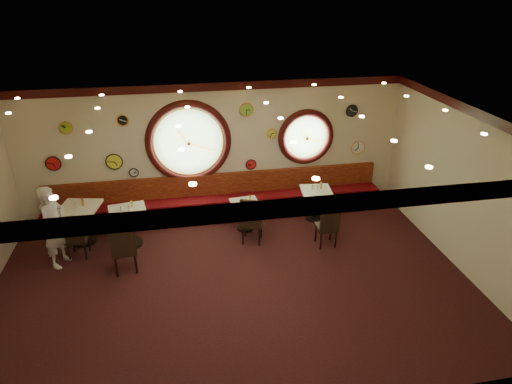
% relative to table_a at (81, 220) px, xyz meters
% --- Properties ---
extents(floor, '(9.00, 6.00, 0.00)m').
position_rel_table_a_xyz_m(floor, '(3.03, -2.06, -0.55)').
color(floor, black).
rests_on(floor, ground).
extents(ceiling, '(9.00, 6.00, 0.02)m').
position_rel_table_a_xyz_m(ceiling, '(3.03, -2.06, 2.65)').
color(ceiling, gold).
rests_on(ceiling, wall_back).
extents(wall_back, '(9.00, 0.02, 3.20)m').
position_rel_table_a_xyz_m(wall_back, '(3.03, 0.94, 1.05)').
color(wall_back, beige).
rests_on(wall_back, floor).
extents(wall_front, '(9.00, 0.02, 3.20)m').
position_rel_table_a_xyz_m(wall_front, '(3.03, -5.06, 1.05)').
color(wall_front, beige).
rests_on(wall_front, floor).
extents(wall_right, '(0.02, 6.00, 3.20)m').
position_rel_table_a_xyz_m(wall_right, '(7.53, -2.06, 1.05)').
color(wall_right, beige).
rests_on(wall_right, floor).
extents(molding_back, '(9.00, 0.10, 0.18)m').
position_rel_table_a_xyz_m(molding_back, '(3.03, 0.89, 2.56)').
color(molding_back, black).
rests_on(molding_back, wall_back).
extents(molding_front, '(9.00, 0.10, 0.18)m').
position_rel_table_a_xyz_m(molding_front, '(3.03, -5.01, 2.56)').
color(molding_front, black).
rests_on(molding_front, wall_back).
extents(molding_right, '(0.10, 6.00, 0.18)m').
position_rel_table_a_xyz_m(molding_right, '(7.48, -2.06, 2.56)').
color(molding_right, black).
rests_on(molding_right, wall_back).
extents(banquette_base, '(8.00, 0.55, 0.20)m').
position_rel_table_a_xyz_m(banquette_base, '(3.03, 0.66, -0.45)').
color(banquette_base, black).
rests_on(banquette_base, floor).
extents(banquette_seat, '(8.00, 0.55, 0.30)m').
position_rel_table_a_xyz_m(banquette_seat, '(3.03, 0.66, -0.20)').
color(banquette_seat, '#54070D').
rests_on(banquette_seat, banquette_base).
extents(banquette_back, '(8.00, 0.10, 0.55)m').
position_rel_table_a_xyz_m(banquette_back, '(3.03, 0.88, 0.20)').
color(banquette_back, '#60070F').
rests_on(banquette_back, wall_back).
extents(porthole_left_glass, '(1.66, 0.02, 1.66)m').
position_rel_table_a_xyz_m(porthole_left_glass, '(2.43, 0.94, 1.30)').
color(porthole_left_glass, '#8BB86E').
rests_on(porthole_left_glass, wall_back).
extents(porthole_left_frame, '(1.98, 0.18, 1.98)m').
position_rel_table_a_xyz_m(porthole_left_frame, '(2.43, 0.92, 1.30)').
color(porthole_left_frame, black).
rests_on(porthole_left_frame, wall_back).
extents(porthole_left_ring, '(1.61, 0.03, 1.61)m').
position_rel_table_a_xyz_m(porthole_left_ring, '(2.43, 0.89, 1.30)').
color(porthole_left_ring, gold).
rests_on(porthole_left_ring, wall_back).
extents(porthole_right_glass, '(1.10, 0.02, 1.10)m').
position_rel_table_a_xyz_m(porthole_right_glass, '(5.23, 0.94, 1.25)').
color(porthole_right_glass, '#8BB86E').
rests_on(porthole_right_glass, wall_back).
extents(porthole_right_frame, '(1.38, 0.18, 1.38)m').
position_rel_table_a_xyz_m(porthole_right_frame, '(5.23, 0.92, 1.25)').
color(porthole_right_frame, black).
rests_on(porthole_right_frame, wall_back).
extents(porthole_right_ring, '(1.09, 0.03, 1.09)m').
position_rel_table_a_xyz_m(porthole_right_ring, '(5.23, 0.89, 1.25)').
color(porthole_right_ring, gold).
rests_on(porthole_right_ring, wall_back).
extents(wall_clock_0, '(0.24, 0.03, 0.24)m').
position_rel_table_a_xyz_m(wall_clock_0, '(1.03, 0.90, 1.90)').
color(wall_clock_0, black).
rests_on(wall_clock_0, wall_back).
extents(wall_clock_1, '(0.24, 0.03, 0.24)m').
position_rel_table_a_xyz_m(wall_clock_1, '(3.88, 0.90, 0.65)').
color(wall_clock_1, red).
rests_on(wall_clock_1, wall_back).
extents(wall_clock_2, '(0.30, 0.03, 0.30)m').
position_rel_table_a_xyz_m(wall_clock_2, '(3.78, 0.90, 2.00)').
color(wall_clock_2, '#80B939').
rests_on(wall_clock_2, wall_back).
extents(wall_clock_3, '(0.28, 0.03, 0.28)m').
position_rel_table_a_xyz_m(wall_clock_3, '(6.33, 0.90, 1.85)').
color(wall_clock_3, black).
rests_on(wall_clock_3, wall_back).
extents(wall_clock_4, '(0.26, 0.03, 0.26)m').
position_rel_table_a_xyz_m(wall_clock_4, '(-0.17, 0.90, 1.80)').
color(wall_clock_4, '#98BB25').
rests_on(wall_clock_4, wall_back).
extents(wall_clock_5, '(0.36, 0.03, 0.36)m').
position_rel_table_a_xyz_m(wall_clock_5, '(0.73, 0.90, 0.95)').
color(wall_clock_5, yellow).
rests_on(wall_clock_5, wall_back).
extents(wall_clock_6, '(0.34, 0.03, 0.34)m').
position_rel_table_a_xyz_m(wall_clock_6, '(6.58, 0.90, 0.90)').
color(wall_clock_6, white).
rests_on(wall_clock_6, wall_back).
extents(wall_clock_7, '(0.20, 0.03, 0.20)m').
position_rel_table_a_xyz_m(wall_clock_7, '(1.13, 0.90, 0.65)').
color(wall_clock_7, silver).
rests_on(wall_clock_7, wall_back).
extents(wall_clock_8, '(0.22, 0.03, 0.22)m').
position_rel_table_a_xyz_m(wall_clock_8, '(4.38, 0.90, 1.40)').
color(wall_clock_8, '#D1DD49').
rests_on(wall_clock_8, wall_back).
extents(wall_clock_9, '(0.32, 0.03, 0.32)m').
position_rel_table_a_xyz_m(wall_clock_9, '(-0.57, 0.90, 1.00)').
color(wall_clock_9, red).
rests_on(wall_clock_9, wall_back).
extents(table_a, '(0.94, 0.94, 0.88)m').
position_rel_table_a_xyz_m(table_a, '(0.00, 0.00, 0.00)').
color(table_a, black).
rests_on(table_a, floor).
extents(table_b, '(0.87, 0.87, 0.84)m').
position_rel_table_a_xyz_m(table_b, '(1.02, -0.29, -0.02)').
color(table_b, black).
rests_on(table_b, floor).
extents(table_c, '(0.68, 0.68, 0.68)m').
position_rel_table_a_xyz_m(table_c, '(3.57, -0.07, -0.12)').
color(table_c, black).
rests_on(table_c, floor).
extents(table_d, '(0.76, 0.76, 0.77)m').
position_rel_table_a_xyz_m(table_d, '(5.30, 0.10, -0.07)').
color(table_d, black).
rests_on(table_d, floor).
extents(chair_a, '(0.45, 0.45, 0.62)m').
position_rel_table_a_xyz_m(chair_a, '(-0.02, -0.64, 0.02)').
color(chair_a, black).
rests_on(chair_a, floor).
extents(chair_b, '(0.54, 0.54, 0.70)m').
position_rel_table_a_xyz_m(chair_b, '(0.99, -1.35, 0.09)').
color(chair_b, black).
rests_on(chair_b, floor).
extents(chair_c, '(0.58, 0.58, 0.68)m').
position_rel_table_a_xyz_m(chair_c, '(3.61, -0.71, 0.07)').
color(chair_c, black).
rests_on(chair_c, floor).
extents(chair_d, '(0.43, 0.43, 0.63)m').
position_rel_table_a_xyz_m(chair_d, '(5.18, -1.15, 0.03)').
color(chair_d, black).
rests_on(chair_d, floor).
extents(condiment_a_salt, '(0.04, 0.04, 0.11)m').
position_rel_table_a_xyz_m(condiment_a_salt, '(-0.06, 0.05, 0.38)').
color(condiment_a_salt, '#BABABE').
rests_on(condiment_a_salt, table_a).
extents(condiment_b_salt, '(0.03, 0.03, 0.09)m').
position_rel_table_a_xyz_m(condiment_b_salt, '(0.89, -0.28, 0.33)').
color(condiment_b_salt, silver).
rests_on(condiment_b_salt, table_b).
extents(condiment_c_salt, '(0.03, 0.03, 0.09)m').
position_rel_table_a_xyz_m(condiment_c_salt, '(3.50, -0.05, 0.17)').
color(condiment_c_salt, silver).
rests_on(condiment_c_salt, table_c).
extents(condiment_d_salt, '(0.04, 0.04, 0.11)m').
position_rel_table_a_xyz_m(condiment_d_salt, '(5.21, 0.14, 0.27)').
color(condiment_d_salt, silver).
rests_on(condiment_d_salt, table_d).
extents(condiment_a_pepper, '(0.04, 0.04, 0.10)m').
position_rel_table_a_xyz_m(condiment_a_pepper, '(-0.04, -0.06, 0.37)').
color(condiment_a_pepper, silver).
rests_on(condiment_a_pepper, table_a).
extents(condiment_b_pepper, '(0.04, 0.04, 0.11)m').
position_rel_table_a_xyz_m(condiment_b_pepper, '(1.06, -0.33, 0.34)').
color(condiment_b_pepper, silver).
rests_on(condiment_b_pepper, table_b).
extents(condiment_c_pepper, '(0.04, 0.04, 0.10)m').
position_rel_table_a_xyz_m(condiment_c_pepper, '(3.60, -0.11, 0.18)').
color(condiment_c_pepper, '#B8B8BD').
rests_on(condiment_c_pepper, table_c).
extents(condiment_d_pepper, '(0.04, 0.04, 0.10)m').
position_rel_table_a_xyz_m(condiment_d_pepper, '(5.33, 0.10, 0.26)').
color(condiment_d_pepper, '#BBBCC0').
rests_on(condiment_d_pepper, table_d).
extents(condiment_a_bottle, '(0.06, 0.06, 0.18)m').
position_rel_table_a_xyz_m(condiment_a_bottle, '(0.09, 0.04, 0.41)').
color(condiment_a_bottle, orange).
rests_on(condiment_a_bottle, table_a).
extents(condiment_b_bottle, '(0.05, 0.05, 0.16)m').
position_rel_table_a_xyz_m(condiment_b_bottle, '(1.11, -0.15, 0.36)').
color(condiment_b_bottle, yellow).
rests_on(condiment_b_bottle, table_b).
extents(condiment_c_bottle, '(0.04, 0.04, 0.14)m').
position_rel_table_a_xyz_m(condiment_c_bottle, '(3.70, 0.02, 0.20)').
color(condiment_c_bottle, gold).
rests_on(condiment_c_bottle, table_c).
extents(condiment_d_bottle, '(0.05, 0.05, 0.17)m').
position_rel_table_a_xyz_m(condiment_d_bottle, '(5.43, 0.15, 0.30)').
color(condiment_d_bottle, gold).
rests_on(condiment_d_bottle, table_d).
extents(waiter, '(0.63, 0.74, 1.72)m').
position_rel_table_a_xyz_m(waiter, '(-0.34, -0.78, 0.31)').
color(waiter, silver).
rests_on(waiter, floor).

